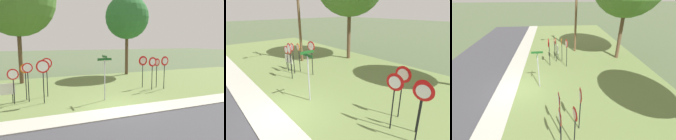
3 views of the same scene
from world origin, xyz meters
The scene contains 15 objects.
ground_plane centered at (0.00, 0.00, 0.00)m, with size 160.00×160.00×0.00m, color #4C5B3D.
sidewalk_strip centered at (0.00, -0.80, 0.03)m, with size 44.00×1.60×0.06m, color #ADAA9E.
grass_median centered at (0.00, 6.00, 0.02)m, with size 44.00×12.00×0.04m, color olive.
stop_sign_near_left centered at (-4.01, 2.44, 2.03)m, with size 0.80×0.12×2.71m.
stop_sign_near_right centered at (-5.02, 3.70, 1.75)m, with size 0.62×0.11×2.40m.
stop_sign_far_left centered at (-4.88, 3.10, 1.83)m, with size 0.63×0.10×2.51m.
stop_sign_far_center centered at (-3.65, 4.06, 2.02)m, with size 0.75×0.16×2.70m.
stop_sign_far_right centered at (-5.72, 2.97, 1.62)m, with size 0.67×0.09×2.19m.
yield_sign_near_left centered at (5.04, 3.62, 1.84)m, with size 0.64×0.16×2.43m.
yield_sign_near_right centered at (4.19, 2.99, 2.00)m, with size 0.75×0.12×2.61m.
yield_sign_far_left centered at (5.33, 2.97, 2.02)m, with size 0.76×0.13×2.64m.
yield_sign_far_right centered at (3.95, 4.04, 2.02)m, with size 0.79×0.10×2.63m.
street_name_post centered at (-0.28, 1.69, 1.79)m, with size 0.96×0.82×2.93m.
utility_pole centered at (-7.75, 5.29, 4.65)m, with size 2.10×2.57×8.51m.
notice_board centered at (-6.21, 3.32, 0.87)m, with size 1.10×0.12×1.25m.
Camera 2 is at (7.53, -2.92, 5.06)m, focal length 27.89 mm.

